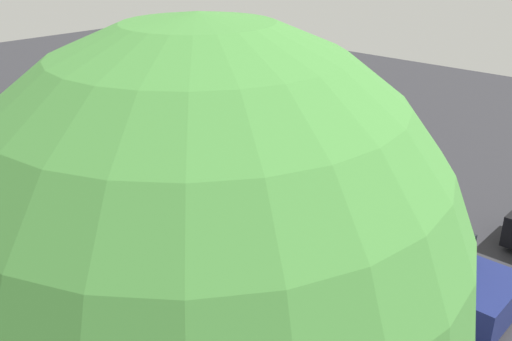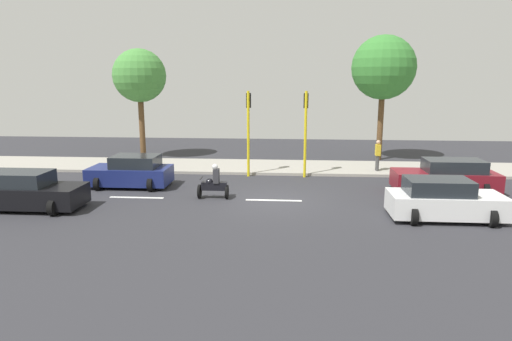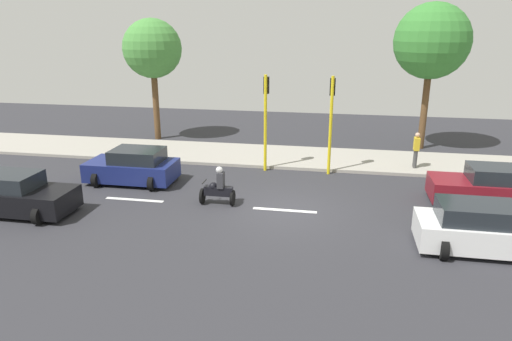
% 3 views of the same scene
% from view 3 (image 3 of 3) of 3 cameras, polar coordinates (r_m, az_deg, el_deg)
% --- Properties ---
extents(ground_plane, '(40.00, 60.00, 0.10)m').
position_cam_3_polar(ground_plane, '(17.39, 3.57, -5.09)').
color(ground_plane, '#2D2D33').
extents(sidewalk, '(4.00, 60.00, 0.15)m').
position_cam_3_polar(sidewalk, '(23.93, 5.61, 1.61)').
color(sidewalk, '#9E998E').
rests_on(sidewalk, ground).
extents(lane_stripe_north, '(0.20, 2.40, 0.01)m').
position_cam_3_polar(lane_stripe_north, '(17.77, 23.25, -5.87)').
color(lane_stripe_north, white).
rests_on(lane_stripe_north, ground).
extents(lane_stripe_mid, '(0.20, 2.40, 0.01)m').
position_cam_3_polar(lane_stripe_mid, '(17.37, 3.57, -4.92)').
color(lane_stripe_mid, white).
rests_on(lane_stripe_mid, ground).
extents(lane_stripe_south, '(0.20, 2.40, 0.01)m').
position_cam_3_polar(lane_stripe_south, '(18.96, -14.77, -3.51)').
color(lane_stripe_south, white).
rests_on(lane_stripe_south, ground).
extents(lane_stripe_far_south, '(0.20, 2.40, 0.01)m').
position_cam_3_polar(lane_stripe_far_south, '(22.12, -29.03, -2.16)').
color(lane_stripe_far_south, white).
rests_on(lane_stripe_far_south, ground).
extents(car_maroon, '(2.19, 4.55, 1.52)m').
position_cam_3_polar(car_maroon, '(19.86, 27.39, -1.84)').
color(car_maroon, maroon).
rests_on(car_maroon, ground).
extents(car_white, '(2.19, 4.07, 1.52)m').
position_cam_3_polar(car_white, '(15.74, 26.32, -6.52)').
color(car_white, white).
rests_on(car_white, ground).
extents(car_dark_blue, '(2.31, 3.82, 1.52)m').
position_cam_3_polar(car_dark_blue, '(20.82, -14.92, 0.44)').
color(car_dark_blue, navy).
rests_on(car_dark_blue, ground).
extents(car_black, '(2.19, 4.34, 1.52)m').
position_cam_3_polar(car_black, '(19.09, -27.83, -2.64)').
color(car_black, black).
rests_on(car_black, ground).
extents(motorcycle, '(0.60, 1.30, 1.53)m').
position_cam_3_polar(motorcycle, '(17.74, -4.71, -2.25)').
color(motorcycle, black).
rests_on(motorcycle, ground).
extents(pedestrian_near_signal, '(0.40, 0.24, 1.69)m').
position_cam_3_polar(pedestrian_near_signal, '(22.96, 19.18, 2.55)').
color(pedestrian_near_signal, '#3F3F3F').
rests_on(pedestrian_near_signal, sidewalk).
extents(traffic_light_corner, '(0.49, 0.24, 4.50)m').
position_cam_3_polar(traffic_light_corner, '(21.12, 9.29, 7.25)').
color(traffic_light_corner, yellow).
rests_on(traffic_light_corner, ground).
extents(traffic_light_midblock, '(0.49, 0.24, 4.50)m').
position_cam_3_polar(traffic_light_midblock, '(21.38, 1.22, 7.61)').
color(traffic_light_midblock, yellow).
rests_on(traffic_light_midblock, ground).
extents(street_tree_center, '(3.37, 3.37, 7.00)m').
position_cam_3_polar(street_tree_center, '(27.99, -12.69, 14.41)').
color(street_tree_center, brown).
rests_on(street_tree_center, ground).
extents(street_tree_south, '(3.95, 3.95, 7.78)m').
position_cam_3_polar(street_tree_south, '(26.71, 20.90, 14.64)').
color(street_tree_south, brown).
rests_on(street_tree_south, ground).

